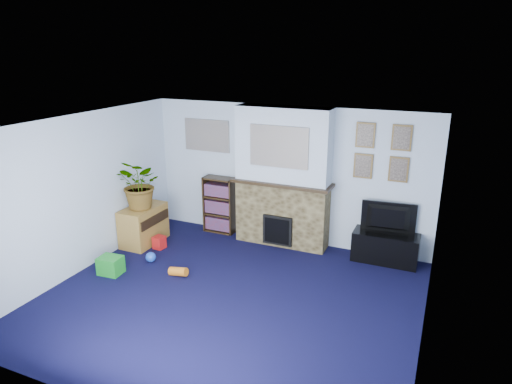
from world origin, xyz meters
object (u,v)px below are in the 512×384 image
at_px(tv_stand, 385,248).
at_px(sideboard, 144,224).
at_px(television, 388,219).
at_px(bookshelf, 220,206).

xyz_separation_m(tv_stand, sideboard, (-4.02, -0.93, 0.12)).
bearing_deg(sideboard, television, 13.28).
bearing_deg(television, sideboard, 7.88).
xyz_separation_m(television, sideboard, (-4.02, -0.95, -0.38)).
height_order(tv_stand, bookshelf, bookshelf).
distance_m(tv_stand, sideboard, 4.13).
bearing_deg(tv_stand, sideboard, -166.99).
relative_size(tv_stand, television, 1.21).
distance_m(bookshelf, sideboard, 1.42).
relative_size(bookshelf, sideboard, 1.22).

